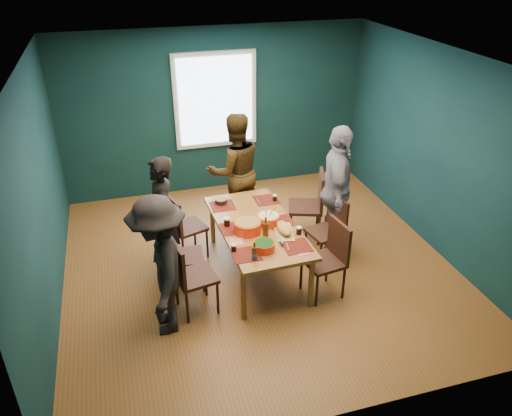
{
  "coord_description": "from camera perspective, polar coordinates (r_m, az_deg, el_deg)",
  "views": [
    {
      "loc": [
        -1.56,
        -5.28,
        3.91
      ],
      "look_at": [
        -0.06,
        -0.1,
        0.93
      ],
      "focal_mm": 35.0,
      "sensor_mm": 36.0,
      "label": 1
    }
  ],
  "objects": [
    {
      "name": "room",
      "position": [
        6.3,
        -0.42,
        5.1
      ],
      "size": [
        5.01,
        5.01,
        2.71
      ],
      "color": "brown",
      "rests_on": "ground"
    },
    {
      "name": "dining_table",
      "position": [
        6.29,
        0.12,
        -2.46
      ],
      "size": [
        1.0,
        1.89,
        0.71
      ],
      "rotation": [
        0.0,
        0.0,
        0.04
      ],
      "color": "olive",
      "rests_on": "floor"
    },
    {
      "name": "chair_left_far",
      "position": [
        6.68,
        -8.5,
        -1.71
      ],
      "size": [
        0.53,
        0.53,
        0.93
      ],
      "rotation": [
        0.0,
        0.0,
        0.32
      ],
      "color": "black",
      "rests_on": "floor"
    },
    {
      "name": "chair_left_mid",
      "position": [
        6.15,
        -8.78,
        -4.94
      ],
      "size": [
        0.43,
        0.43,
        0.9
      ],
      "rotation": [
        0.0,
        0.0,
        -0.07
      ],
      "color": "black",
      "rests_on": "floor"
    },
    {
      "name": "chair_left_near",
      "position": [
        5.72,
        -7.82,
        -7.29
      ],
      "size": [
        0.5,
        0.5,
        0.96
      ],
      "rotation": [
        0.0,
        0.0,
        0.19
      ],
      "color": "black",
      "rests_on": "floor"
    },
    {
      "name": "chair_right_far",
      "position": [
        7.08,
        6.47,
        0.82
      ],
      "size": [
        0.59,
        0.59,
        1.03
      ],
      "rotation": [
        0.0,
        0.0,
        -0.34
      ],
      "color": "black",
      "rests_on": "floor"
    },
    {
      "name": "chair_right_mid",
      "position": [
        6.66,
        8.52,
        -1.93
      ],
      "size": [
        0.49,
        0.49,
        0.91
      ],
      "rotation": [
        0.0,
        0.0,
        0.22
      ],
      "color": "black",
      "rests_on": "floor"
    },
    {
      "name": "chair_right_near",
      "position": [
        6.04,
        8.52,
        -5.15
      ],
      "size": [
        0.5,
        0.5,
        0.97
      ],
      "rotation": [
        0.0,
        0.0,
        0.15
      ],
      "color": "black",
      "rests_on": "floor"
    },
    {
      "name": "person_far_left",
      "position": [
        6.34,
        -10.67,
        -1.03
      ],
      "size": [
        0.38,
        0.58,
        1.6
      ],
      "primitive_type": "imported",
      "rotation": [
        0.0,
        0.0,
        4.71
      ],
      "color": "black",
      "rests_on": "floor"
    },
    {
      "name": "person_back",
      "position": [
        7.3,
        -2.41,
        4.26
      ],
      "size": [
        0.89,
        0.72,
        1.74
      ],
      "primitive_type": "imported",
      "rotation": [
        0.0,
        0.0,
        3.22
      ],
      "color": "black",
      "rests_on": "floor"
    },
    {
      "name": "person_right",
      "position": [
        6.74,
        9.19,
        1.97
      ],
      "size": [
        0.78,
        1.14,
        1.8
      ],
      "primitive_type": "imported",
      "rotation": [
        0.0,
        0.0,
        1.22
      ],
      "color": "silver",
      "rests_on": "floor"
    },
    {
      "name": "person_near_left",
      "position": [
        5.4,
        -10.88,
        -6.63
      ],
      "size": [
        0.69,
        1.1,
        1.64
      ],
      "primitive_type": "imported",
      "rotation": [
        0.0,
        0.0,
        4.63
      ],
      "color": "black",
      "rests_on": "floor"
    },
    {
      "name": "bowl_salad",
      "position": [
        6.08,
        -0.98,
        -2.09
      ],
      "size": [
        0.34,
        0.34,
        0.14
      ],
      "color": "red",
      "rests_on": "dining_table"
    },
    {
      "name": "bowl_dumpling",
      "position": [
        6.25,
        1.41,
        -1.26
      ],
      "size": [
        0.29,
        0.29,
        0.27
      ],
      "color": "red",
      "rests_on": "dining_table"
    },
    {
      "name": "bowl_herbs",
      "position": [
        5.74,
        0.92,
        -4.35
      ],
      "size": [
        0.25,
        0.25,
        0.11
      ],
      "color": "red",
      "rests_on": "dining_table"
    },
    {
      "name": "cutting_board",
      "position": [
        6.07,
        3.21,
        -2.43
      ],
      "size": [
        0.29,
        0.54,
        0.12
      ],
      "rotation": [
        0.0,
        0.0,
        -0.18
      ],
      "color": "tan",
      "rests_on": "dining_table"
    },
    {
      "name": "small_bowl",
      "position": [
        6.75,
        -4.0,
        0.82
      ],
      "size": [
        0.17,
        0.17,
        0.07
      ],
      "color": "black",
      "rests_on": "dining_table"
    },
    {
      "name": "beer_bottle_a",
      "position": [
        5.57,
        -0.17,
        -5.2
      ],
      "size": [
        0.06,
        0.06,
        0.23
      ],
      "color": "#432B0C",
      "rests_on": "dining_table"
    },
    {
      "name": "beer_bottle_b",
      "position": [
        5.95,
        1.11,
        -2.48
      ],
      "size": [
        0.07,
        0.07,
        0.27
      ],
      "color": "#432B0C",
      "rests_on": "dining_table"
    },
    {
      "name": "cola_glass_a",
      "position": [
        5.73,
        -2.57,
        -4.54
      ],
      "size": [
        0.06,
        0.06,
        0.09
      ],
      "color": "black",
      "rests_on": "dining_table"
    },
    {
      "name": "cola_glass_b",
      "position": [
        6.06,
        4.92,
        -2.54
      ],
      "size": [
        0.07,
        0.07,
        0.1
      ],
      "color": "black",
      "rests_on": "dining_table"
    },
    {
      "name": "cola_glass_c",
      "position": [
        6.8,
        2.17,
        1.2
      ],
      "size": [
        0.06,
        0.06,
        0.09
      ],
      "color": "black",
      "rests_on": "dining_table"
    },
    {
      "name": "cola_glass_d",
      "position": [
        6.21,
        -3.35,
        -1.56
      ],
      "size": [
        0.08,
        0.08,
        0.11
      ],
      "color": "black",
      "rests_on": "dining_table"
    },
    {
      "name": "napkin_a",
      "position": [
        6.42,
        2.82,
        -1.05
      ],
      "size": [
        0.21,
        0.21,
        0.0
      ],
      "primitive_type": "cube",
      "rotation": [
        0.0,
        0.0,
        0.44
      ],
      "color": "#E7616C",
      "rests_on": "dining_table"
    },
    {
      "name": "napkin_b",
      "position": [
        5.92,
        -2.2,
        -3.86
      ],
      "size": [
        0.17,
        0.17,
        0.0
      ],
      "primitive_type": "cube",
      "rotation": [
        0.0,
        0.0,
        -0.14
      ],
      "color": "#E7616C",
      "rests_on": "dining_table"
    },
    {
      "name": "napkin_c",
      "position": [
        5.77,
        5.28,
        -4.98
      ],
      "size": [
        0.17,
        0.17,
        0.0
      ],
      "primitive_type": "cube",
      "rotation": [
        0.0,
        0.0,
        0.11
      ],
      "color": "#E7616C",
      "rests_on": "dining_table"
    }
  ]
}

